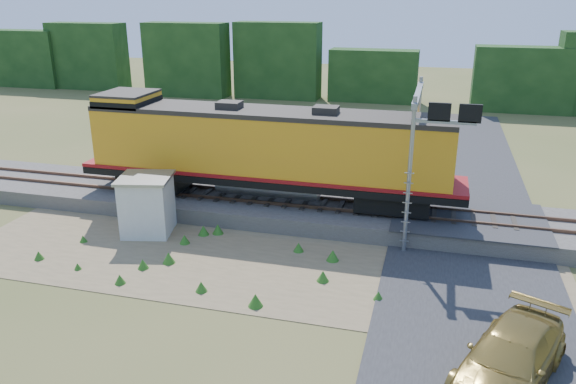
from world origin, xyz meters
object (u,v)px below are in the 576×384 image
(shed, at_px, (147,205))
(signal_gantry, at_px, (423,127))
(locomotive, at_px, (262,149))
(car, at_px, (510,358))

(shed, distance_m, signal_gantry, 13.21)
(locomotive, bearing_deg, shed, -140.04)
(locomotive, height_order, shed, locomotive)
(locomotive, bearing_deg, signal_gantry, -4.87)
(locomotive, relative_size, shed, 6.87)
(locomotive, xyz_separation_m, shed, (-4.51, -3.78, -2.02))
(shed, bearing_deg, locomotive, 27.05)
(locomotive, xyz_separation_m, car, (10.98, -10.88, -2.65))
(locomotive, distance_m, car, 15.68)
(locomotive, distance_m, shed, 6.22)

